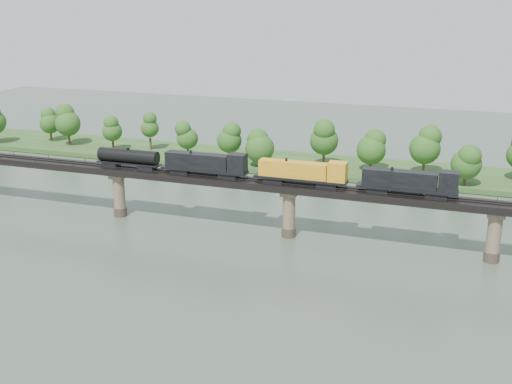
% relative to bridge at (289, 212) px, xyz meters
% --- Properties ---
extents(ground, '(400.00, 400.00, 0.00)m').
position_rel_bridge_xyz_m(ground, '(0.00, -30.00, -5.46)').
color(ground, '#364536').
rests_on(ground, ground).
extents(far_bank, '(300.00, 24.00, 1.60)m').
position_rel_bridge_xyz_m(far_bank, '(0.00, 55.00, -4.66)').
color(far_bank, '#294A1D').
rests_on(far_bank, ground).
extents(bridge, '(236.00, 30.00, 11.50)m').
position_rel_bridge_xyz_m(bridge, '(0.00, 0.00, 0.00)').
color(bridge, '#473A2D').
rests_on(bridge, ground).
extents(bridge_superstructure, '(220.00, 4.90, 0.75)m').
position_rel_bridge_xyz_m(bridge_superstructure, '(0.00, 0.00, 6.33)').
color(bridge_superstructure, black).
rests_on(bridge_superstructure, bridge).
extents(far_treeline, '(289.06, 17.54, 13.60)m').
position_rel_bridge_xyz_m(far_treeline, '(-8.21, 50.52, 3.37)').
color(far_treeline, '#382619').
rests_on(far_treeline, far_bank).
extents(freight_train, '(77.62, 3.02, 5.34)m').
position_rel_bridge_xyz_m(freight_train, '(-4.60, -0.00, 8.59)').
color(freight_train, black).
rests_on(freight_train, bridge).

